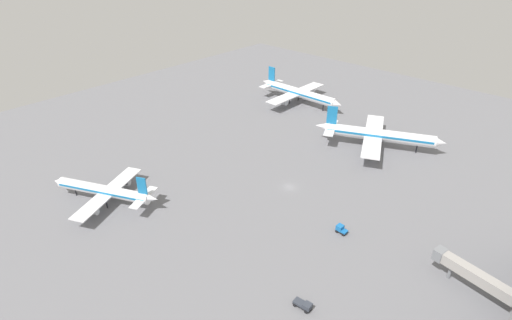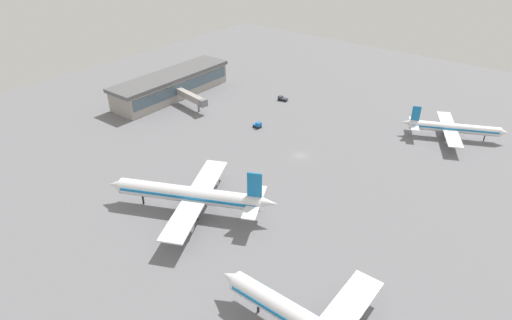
{
  "view_description": "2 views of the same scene",
  "coord_description": "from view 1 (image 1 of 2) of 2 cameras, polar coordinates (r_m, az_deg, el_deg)",
  "views": [
    {
      "loc": [
        -92.39,
        -69.78,
        76.08
      ],
      "look_at": [
        -0.87,
        14.78,
        5.3
      ],
      "focal_mm": 28.29,
      "sensor_mm": 36.0,
      "label": 1
    },
    {
      "loc": [
        115.58,
        69.9,
        77.1
      ],
      "look_at": [
        15.4,
        -8.11,
        2.37
      ],
      "focal_mm": 30.49,
      "sensor_mm": 36.0,
      "label": 2
    }
  ],
  "objects": [
    {
      "name": "ground",
      "position": [
        138.54,
        4.75,
        -3.83
      ],
      "size": [
        288.0,
        288.0,
        0.0
      ],
      "primitive_type": "plane",
      "color": "slate"
    },
    {
      "name": "airplane_at_gate",
      "position": [
        137.3,
        -20.6,
        -4.08
      ],
      "size": [
        30.06,
        36.2,
        11.77
      ],
      "rotation": [
        0.0,
        0.0,
        2.01
      ],
      "color": "white",
      "rests_on": "ground"
    },
    {
      "name": "airplane_taxiing",
      "position": [
        167.86,
        16.79,
        3.44
      ],
      "size": [
        39.44,
        47.5,
        15.44
      ],
      "rotation": [
        0.0,
        0.0,
        5.15
      ],
      "color": "white",
      "rests_on": "ground"
    },
    {
      "name": "airplane_distant",
      "position": [
        206.41,
        6.06,
        9.43
      ],
      "size": [
        39.35,
        49.27,
        15.03
      ],
      "rotation": [
        0.0,
        0.0,
        4.71
      ],
      "color": "white",
      "rests_on": "ground"
    },
    {
      "name": "pushback_tractor",
      "position": [
        99.55,
        6.74,
        -19.66
      ],
      "size": [
        2.5,
        4.54,
        1.9
      ],
      "rotation": [
        0.0,
        0.0,
        4.79
      ],
      "color": "black",
      "rests_on": "ground"
    },
    {
      "name": "baggage_tug",
      "position": [
        120.72,
        11.93,
        -9.54
      ],
      "size": [
        2.3,
        3.26,
        2.3
      ],
      "rotation": [
        0.0,
        0.0,
        1.54
      ],
      "color": "black",
      "rests_on": "ground"
    },
    {
      "name": "jet_bridge",
      "position": [
        112.23,
        28.09,
        -13.92
      ],
      "size": [
        6.25,
        19.74,
        6.74
      ],
      "rotation": [
        0.0,
        0.0,
        1.39
      ],
      "color": "#9E9993",
      "rests_on": "ground"
    }
  ]
}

